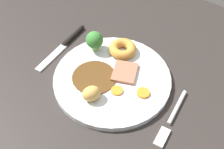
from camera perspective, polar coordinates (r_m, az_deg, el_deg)
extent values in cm
cube|color=#2B2623|center=(70.56, 2.56, -3.53)|extent=(120.00, 84.00, 3.60)
cylinder|color=white|center=(69.86, 0.00, -0.91)|extent=(27.02, 27.02, 1.40)
cylinder|color=#563819|center=(69.29, -3.39, -0.51)|extent=(10.13, 10.13, 0.30)
cube|color=#9E664C|center=(69.89, 2.42, 0.44)|extent=(7.31, 7.84, 0.80)
torus|color=#C68938|center=(74.15, 2.01, 4.85)|extent=(6.71, 6.71, 2.27)
ellipsoid|color=tan|center=(64.47, -3.90, -3.59)|extent=(4.80, 5.13, 3.31)
cylinder|color=orange|center=(66.65, 0.92, -3.04)|extent=(2.68, 2.68, 0.42)
cylinder|color=orange|center=(66.28, 5.67, -3.71)|extent=(2.92, 2.92, 0.53)
cylinder|color=#8CB766|center=(75.26, -3.25, 5.24)|extent=(1.70, 1.70, 1.57)
sphere|color=#387A33|center=(73.71, -3.33, 6.52)|extent=(4.26, 4.26, 4.26)
cylinder|color=silver|center=(66.93, 12.16, -6.02)|extent=(1.84, 9.54, 0.90)
cube|color=silver|center=(62.55, 9.38, -11.57)|extent=(2.44, 4.68, 0.60)
cylinder|color=black|center=(81.19, -7.30, 7.28)|extent=(1.62, 8.55, 1.20)
cube|color=silver|center=(76.80, -11.29, 3.19)|extent=(2.22, 10.57, 0.40)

